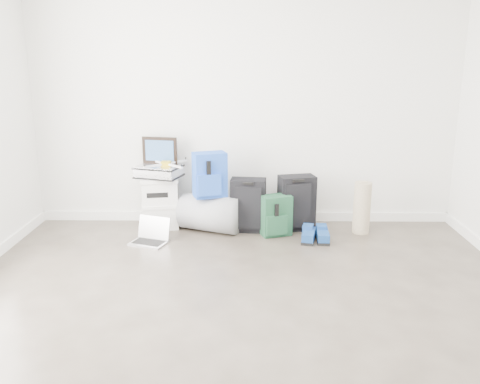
{
  "coord_description": "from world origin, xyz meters",
  "views": [
    {
      "loc": [
        0.02,
        -2.89,
        1.77
      ],
      "look_at": [
        -0.04,
        1.9,
        0.49
      ],
      "focal_mm": 38.0,
      "sensor_mm": 36.0,
      "label": 1
    }
  ],
  "objects_px": {
    "boxes_stack": "(160,202)",
    "laptop": "(151,236)",
    "carry_on": "(297,203)",
    "large_suitcase": "(248,205)",
    "duffel_bag": "(210,213)",
    "briefcase": "(159,171)"
  },
  "relations": [
    {
      "from": "briefcase",
      "to": "carry_on",
      "type": "distance_m",
      "value": 1.48
    },
    {
      "from": "large_suitcase",
      "to": "carry_on",
      "type": "relative_size",
      "value": 0.96
    },
    {
      "from": "boxes_stack",
      "to": "large_suitcase",
      "type": "height_order",
      "value": "large_suitcase"
    },
    {
      "from": "duffel_bag",
      "to": "large_suitcase",
      "type": "bearing_deg",
      "value": 23.19
    },
    {
      "from": "boxes_stack",
      "to": "large_suitcase",
      "type": "xyz_separation_m",
      "value": [
        0.93,
        -0.11,
        0.0
      ]
    },
    {
      "from": "boxes_stack",
      "to": "laptop",
      "type": "xyz_separation_m",
      "value": [
        -0.02,
        -0.46,
        -0.22
      ]
    },
    {
      "from": "briefcase",
      "to": "laptop",
      "type": "relative_size",
      "value": 1.09
    },
    {
      "from": "carry_on",
      "to": "large_suitcase",
      "type": "bearing_deg",
      "value": 172.49
    },
    {
      "from": "large_suitcase",
      "to": "laptop",
      "type": "distance_m",
      "value": 1.04
    },
    {
      "from": "duffel_bag",
      "to": "large_suitcase",
      "type": "height_order",
      "value": "large_suitcase"
    },
    {
      "from": "duffel_bag",
      "to": "briefcase",
      "type": "bearing_deg",
      "value": -169.63
    },
    {
      "from": "duffel_bag",
      "to": "large_suitcase",
      "type": "distance_m",
      "value": 0.4
    },
    {
      "from": "duffel_bag",
      "to": "laptop",
      "type": "xyz_separation_m",
      "value": [
        -0.57,
        -0.35,
        -0.13
      ]
    },
    {
      "from": "duffel_bag",
      "to": "carry_on",
      "type": "height_order",
      "value": "carry_on"
    },
    {
      "from": "boxes_stack",
      "to": "briefcase",
      "type": "bearing_deg",
      "value": 0.0
    },
    {
      "from": "duffel_bag",
      "to": "laptop",
      "type": "relative_size",
      "value": 1.52
    },
    {
      "from": "large_suitcase",
      "to": "carry_on",
      "type": "height_order",
      "value": "carry_on"
    },
    {
      "from": "briefcase",
      "to": "laptop",
      "type": "bearing_deg",
      "value": -75.88
    },
    {
      "from": "boxes_stack",
      "to": "laptop",
      "type": "distance_m",
      "value": 0.51
    },
    {
      "from": "carry_on",
      "to": "laptop",
      "type": "relative_size",
      "value": 1.43
    },
    {
      "from": "duffel_bag",
      "to": "carry_on",
      "type": "distance_m",
      "value": 0.91
    },
    {
      "from": "boxes_stack",
      "to": "carry_on",
      "type": "relative_size",
      "value": 0.95
    }
  ]
}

